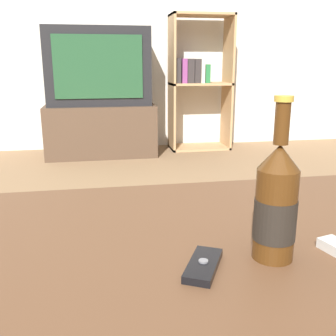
% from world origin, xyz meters
% --- Properties ---
extents(back_wall, '(8.00, 0.05, 2.60)m').
position_xyz_m(back_wall, '(0.00, 3.02, 1.30)').
color(back_wall, beige).
rests_on(back_wall, ground_plane).
extents(coffee_table, '(1.38, 0.82, 0.43)m').
position_xyz_m(coffee_table, '(0.00, 0.00, 0.38)').
color(coffee_table, brown).
rests_on(coffee_table, ground_plane).
extents(tv_stand, '(0.92, 0.47, 0.43)m').
position_xyz_m(tv_stand, '(-0.10, 2.71, 0.22)').
color(tv_stand, '#4C3828').
rests_on(tv_stand, ground_plane).
extents(television, '(0.84, 0.38, 0.62)m').
position_xyz_m(television, '(-0.10, 2.71, 0.74)').
color(television, black).
rests_on(television, tv_stand).
extents(bookshelf, '(0.54, 0.30, 1.18)m').
position_xyz_m(bookshelf, '(0.77, 2.81, 0.63)').
color(bookshelf, tan).
rests_on(bookshelf, ground_plane).
extents(beer_bottle, '(0.08, 0.08, 0.30)m').
position_xyz_m(beer_bottle, '(0.19, -0.07, 0.53)').
color(beer_bottle, '#47280F').
rests_on(beer_bottle, coffee_table).
extents(cell_phone, '(0.10, 0.13, 0.02)m').
position_xyz_m(cell_phone, '(0.05, -0.09, 0.44)').
color(cell_phone, black).
rests_on(cell_phone, coffee_table).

